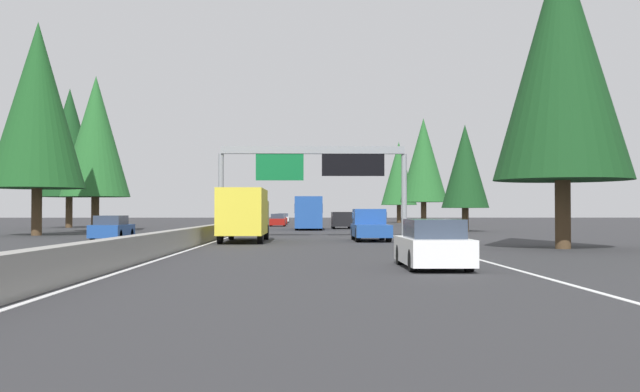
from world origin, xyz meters
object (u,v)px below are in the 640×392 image
sedan_far_center (280,219)px  pickup_far_left (370,225)px  bus_mid_center (308,212)px  conifer_right_mid (465,166)px  sedan_distant_b (278,220)px  minivan_near_right (341,219)px  oncoming_near (112,228)px  conifer_left_far (70,143)px  box_truck_mid_right (244,213)px  sign_gantry_overhead (315,165)px  conifer_right_far (424,160)px  conifer_right_distant (399,173)px  conifer_right_near (562,60)px  conifer_left_mid (96,136)px  sedan_near_center (433,245)px  conifer_left_near (38,105)px  sedan_distant_a (283,218)px

sedan_far_center → pickup_far_left: bearing=-172.7°
bus_mid_center → conifer_right_mid: size_ratio=1.24×
sedan_distant_b → pickup_far_left: bearing=-170.8°
minivan_near_right → bus_mid_center: (-2.80, 3.35, 0.77)m
oncoming_near → conifer_left_far: (35.02, 13.74, 8.47)m
box_truck_mid_right → sign_gantry_overhead: bearing=-27.7°
conifer_right_mid → sedan_far_center: bearing=25.0°
conifer_right_far → conifer_right_distant: (25.10, -0.08, -0.31)m
conifer_right_far → pickup_far_left: bearing=167.3°
sign_gantry_overhead → conifer_right_near: (-16.03, -11.15, 3.82)m
sedan_distant_b → conifer_left_mid: size_ratio=0.32×
sign_gantry_overhead → sedan_near_center: 28.13m
conifer_right_mid → conifer_left_mid: size_ratio=0.67×
bus_mid_center → conifer_right_mid: (-8.43, -13.52, 3.91)m
conifer_right_mid → box_truck_mid_right: bearing=141.7°
conifer_right_mid → minivan_near_right: bearing=42.2°
minivan_near_right → conifer_right_far: size_ratio=0.38×
sign_gantry_overhead → conifer_right_distant: 67.67m
sedan_far_center → conifer_right_far: conifer_right_far is taller
pickup_far_left → conifer_left_near: bearing=66.8°
oncoming_near → conifer_right_near: 27.53m
oncoming_near → pickup_far_left: bearing=83.4°
minivan_near_right → conifer_right_distant: 42.93m
sedan_distant_a → conifer_right_mid: conifer_right_mid is taller
box_truck_mid_right → conifer_right_mid: (21.81, -17.20, 4.01)m
bus_mid_center → conifer_left_mid: bearing=108.7°
sedan_distant_a → conifer_left_mid: bearing=165.0°
conifer_right_far → conifer_right_distant: 25.10m
conifer_left_near → sedan_distant_a: bearing=-12.9°
conifer_right_near → conifer_right_distant: 82.26m
oncoming_near → conifer_right_mid: conifer_right_mid is taller
sedan_far_center → conifer_left_far: bearing=132.6°
box_truck_mid_right → bus_mid_center: 30.46m
oncoming_near → conifer_right_distant: bearing=159.5°
minivan_near_right → conifer_right_mid: 15.85m
sedan_near_center → sign_gantry_overhead: bearing=6.6°
sign_gantry_overhead → sedan_distant_a: 71.64m
conifer_right_mid → pickup_far_left: bearing=153.7°
sedan_far_center → conifer_right_far: size_ratio=0.33×
sedan_near_center → conifer_right_far: bearing=-8.8°
minivan_near_right → conifer_left_mid: (-9.18, 22.19, 7.41)m
pickup_far_left → bus_mid_center: size_ratio=0.49×
conifer_right_mid → conifer_right_distant: 52.23m
conifer_right_distant → box_truck_mid_right: bearing=166.4°
sedan_near_center → conifer_right_near: (11.61, -7.96, 8.00)m
conifer_right_near → conifer_right_mid: size_ratio=1.54×
sedan_near_center → sedan_distant_a: same height
sign_gantry_overhead → conifer_right_near: size_ratio=0.89×
conifer_right_far → minivan_near_right: bearing=145.6°
sign_gantry_overhead → conifer_right_distant: (66.17, -13.86, 2.88)m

